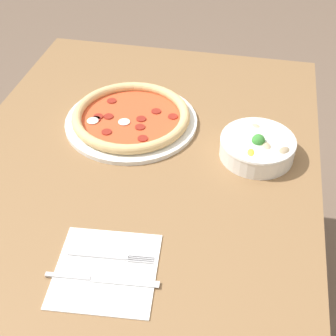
% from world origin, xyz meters
% --- Properties ---
extents(ground_plane, '(8.00, 8.00, 0.00)m').
position_xyz_m(ground_plane, '(0.00, 0.00, 0.00)').
color(ground_plane, brown).
extents(dining_table, '(1.27, 0.88, 0.73)m').
position_xyz_m(dining_table, '(0.00, 0.00, 0.63)').
color(dining_table, olive).
rests_on(dining_table, ground_plane).
extents(pizza, '(0.35, 0.35, 0.04)m').
position_xyz_m(pizza, '(-0.20, -0.05, 0.74)').
color(pizza, white).
rests_on(pizza, dining_table).
extents(bowl, '(0.18, 0.18, 0.07)m').
position_xyz_m(bowl, '(-0.13, 0.29, 0.76)').
color(bowl, white).
rests_on(bowl, dining_table).
extents(napkin, '(0.21, 0.21, 0.00)m').
position_xyz_m(napkin, '(0.27, 0.02, 0.73)').
color(napkin, white).
rests_on(napkin, dining_table).
extents(fork, '(0.03, 0.17, 0.00)m').
position_xyz_m(fork, '(0.25, 0.02, 0.73)').
color(fork, silver).
rests_on(fork, napkin).
extents(knife, '(0.03, 0.22, 0.01)m').
position_xyz_m(knife, '(0.30, 0.02, 0.73)').
color(knife, silver).
rests_on(knife, napkin).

